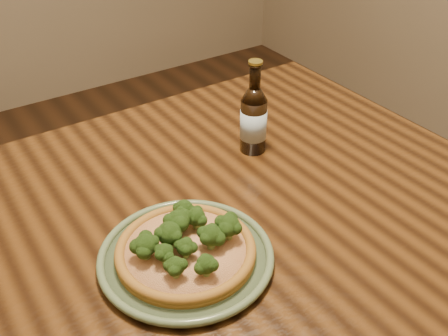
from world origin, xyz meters
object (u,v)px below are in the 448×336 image
plate (186,257)px  beer_bottle (254,119)px  pizza (186,248)px  table (112,285)px

plate → beer_bottle: beer_bottle is taller
plate → beer_bottle: size_ratio=1.40×
pizza → beer_bottle: 0.38m
beer_bottle → table: bearing=-169.0°
table → plate: size_ratio=5.40×
table → beer_bottle: bearing=16.3°
plate → pizza: pizza is taller
pizza → plate: bearing=-143.2°
table → beer_bottle: (0.40, 0.12, 0.17)m
plate → pizza: size_ratio=1.26×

